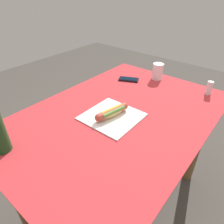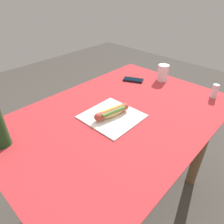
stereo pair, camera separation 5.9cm
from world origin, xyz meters
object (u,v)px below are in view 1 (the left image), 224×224
hot_dog (112,112)px  cell_phone (129,79)px  drinking_cup (158,71)px  salt_shaker (209,88)px

hot_dog → cell_phone: hot_dog is taller
drinking_cup → salt_shaker: size_ratio=1.32×
salt_shaker → drinking_cup: bearing=-90.3°
cell_phone → salt_shaker: bearing=106.2°
cell_phone → salt_shaker: salt_shaker is taller
hot_dog → salt_shaker: size_ratio=2.45×
cell_phone → drinking_cup: 0.21m
cell_phone → drinking_cup: drinking_cup is taller
hot_dog → drinking_cup: size_ratio=1.86×
cell_phone → salt_shaker: 0.51m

